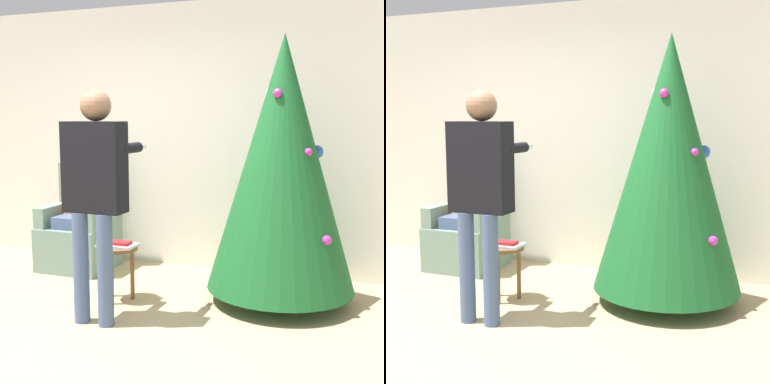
# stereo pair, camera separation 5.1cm
# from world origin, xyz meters

# --- Properties ---
(ground_plane) EXTENTS (14.00, 14.00, 0.00)m
(ground_plane) POSITION_xyz_m (0.00, 0.00, 0.00)
(ground_plane) COLOR tan
(wall_back) EXTENTS (8.00, 0.06, 2.70)m
(wall_back) POSITION_xyz_m (0.00, 2.23, 1.35)
(wall_back) COLOR silver
(wall_back) RESTS_ON ground_plane
(christmas_tree) EXTENTS (1.23, 1.23, 2.23)m
(christmas_tree) POSITION_xyz_m (1.23, 1.43, 1.17)
(christmas_tree) COLOR brown
(christmas_tree) RESTS_ON ground_plane
(armchair) EXTENTS (0.69, 0.64, 1.07)m
(armchair) POSITION_xyz_m (-0.92, 1.76, 0.37)
(armchair) COLOR gray
(armchair) RESTS_ON ground_plane
(person_seated) EXTENTS (0.36, 0.46, 1.27)m
(person_seated) POSITION_xyz_m (-0.92, 1.73, 0.70)
(person_seated) COLOR #475B84
(person_seated) RESTS_ON ground_plane
(person_standing) EXTENTS (0.47, 0.57, 1.76)m
(person_standing) POSITION_xyz_m (0.01, 0.50, 1.07)
(person_standing) COLOR #475B84
(person_standing) RESTS_ON ground_plane
(side_stool) EXTENTS (0.34, 0.34, 0.47)m
(side_stool) POSITION_xyz_m (-0.07, 0.98, 0.38)
(side_stool) COLOR brown
(side_stool) RESTS_ON ground_plane
(laptop) EXTENTS (0.32, 0.20, 0.02)m
(laptop) POSITION_xyz_m (-0.07, 0.98, 0.48)
(laptop) COLOR silver
(laptop) RESTS_ON side_stool
(book) EXTENTS (0.22, 0.11, 0.02)m
(book) POSITION_xyz_m (-0.07, 0.98, 0.50)
(book) COLOR #B21E23
(book) RESTS_ON laptop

